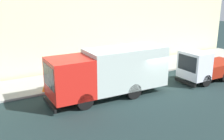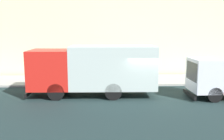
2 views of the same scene
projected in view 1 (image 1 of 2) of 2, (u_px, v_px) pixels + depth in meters
name	position (u px, v px, depth m)	size (l,w,h in m)	color
ground	(154.00, 90.00, 18.80)	(80.00, 80.00, 0.00)	#1C2C2C
sidewalk	(117.00, 71.00, 22.92)	(3.97, 30.00, 0.14)	#A1A199
large_utility_truck	(110.00, 71.00, 17.25)	(2.56, 7.92, 3.13)	red
small_flatbed_truck	(205.00, 67.00, 20.45)	(2.12, 4.97, 2.42)	silver
pedestrian_walking	(70.00, 73.00, 19.25)	(0.49, 0.49, 1.68)	#473C47
traffic_cone_orange	(45.00, 87.00, 18.23)	(0.41, 0.41, 0.58)	orange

